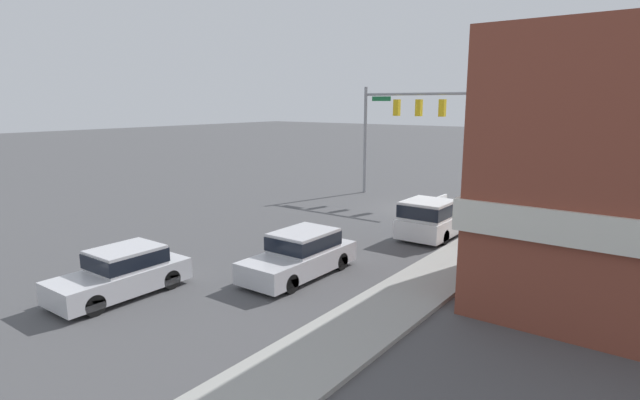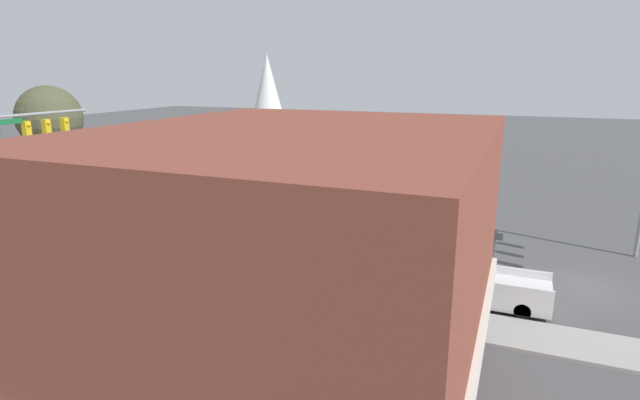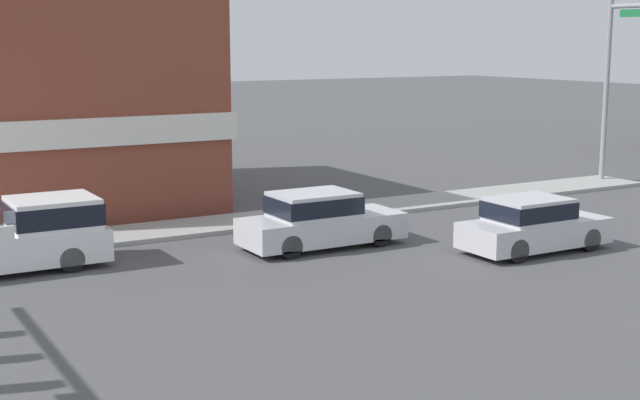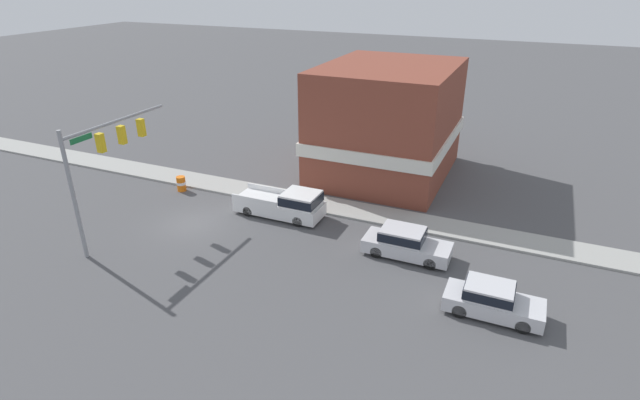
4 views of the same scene
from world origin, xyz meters
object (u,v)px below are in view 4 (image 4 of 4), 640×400
(pickup_truck_parked, at_px, (287,204))
(construction_barrel, at_px, (181,184))
(car_lead, at_px, (405,242))
(car_oncoming, at_px, (492,299))

(pickup_truck_parked, xyz_separation_m, construction_barrel, (-0.63, -8.75, -0.36))
(construction_barrel, bearing_deg, car_lead, 82.28)
(car_lead, xyz_separation_m, pickup_truck_parked, (-1.65, -8.13, 0.07))
(car_lead, height_order, pickup_truck_parked, pickup_truck_parked)
(car_lead, height_order, construction_barrel, car_lead)
(pickup_truck_parked, bearing_deg, construction_barrel, -94.14)
(car_oncoming, height_order, construction_barrel, car_oncoming)
(pickup_truck_parked, bearing_deg, car_lead, 78.49)
(car_lead, bearing_deg, car_oncoming, 55.02)
(car_lead, distance_m, car_oncoming, 6.03)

